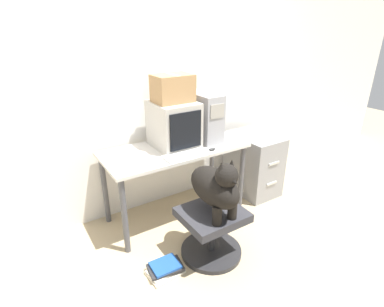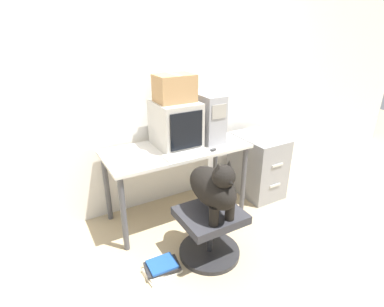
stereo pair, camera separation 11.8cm
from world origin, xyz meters
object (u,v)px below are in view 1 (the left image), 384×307
Objects in this scene: keyboard at (186,154)px; pc_tower at (204,117)px; book_stack_floor at (165,269)px; cardboard_box at (173,88)px; filing_cabinet at (253,164)px; crt_monitor at (174,124)px; office_chair at (212,230)px; dog at (216,186)px.

pc_tower is at bearing 36.22° from keyboard.
cardboard_box is at bearing 54.72° from book_stack_floor.
pc_tower is at bearing 171.16° from filing_cabinet.
office_chair is at bearing -94.69° from crt_monitor.
crt_monitor reaches higher than dog.
office_chair is at bearing -1.68° from book_stack_floor.
pc_tower is at bearing 62.09° from dog.
book_stack_floor is at bearing -125.43° from crt_monitor.
cardboard_box is (0.03, 0.27, 0.53)m from keyboard.
keyboard is at bearing -96.36° from crt_monitor.
book_stack_floor is (-1.47, -0.60, -0.31)m from filing_cabinet.
keyboard is 0.68m from office_chair.
pc_tower is 1.10m from office_chair.
cardboard_box is at bearing 90.00° from crt_monitor.
pc_tower is 0.90m from dog.
office_chair is 0.99× the size of dog.
crt_monitor is 1.27× the size of cardboard_box.
book_stack_floor is at bearing -140.02° from pc_tower.
pc_tower is 0.90m from filing_cabinet.
keyboard is at bearing 86.61° from dog.
dog is at bearing -117.91° from pc_tower.
office_chair is 1.51× the size of cardboard_box.
keyboard is 1.40× the size of book_stack_floor.
cardboard_box is (-0.34, -0.00, 0.31)m from pc_tower.
crt_monitor is 1.01m from office_chair.
crt_monitor is at bearing 85.31° from office_chair.
book_stack_floor is at bearing 178.32° from office_chair.
crt_monitor is 0.83× the size of dog.
filing_cabinet reaches higher than book_stack_floor.
office_chair is (-0.03, -0.44, -0.52)m from keyboard.
dog is (-0.03, -0.48, -0.08)m from keyboard.
cardboard_box is at bearing 174.23° from filing_cabinet.
keyboard is at bearing 86.32° from office_chair.
keyboard is (-0.37, -0.27, -0.22)m from pc_tower.
crt_monitor is 0.33m from cardboard_box.
office_chair is 1.75× the size of book_stack_floor.
keyboard is 0.60m from cardboard_box.
pc_tower reaches higher than filing_cabinet.
cardboard_box is (0.06, 0.71, 1.05)m from office_chair.
pc_tower is 1.36× the size of cardboard_box.
filing_cabinet is (0.63, -0.10, -0.63)m from pc_tower.
crt_monitor is at bearing 85.55° from dog.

